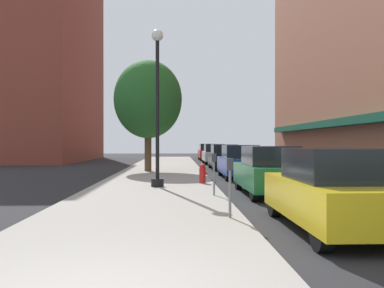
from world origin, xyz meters
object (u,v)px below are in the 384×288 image
(parking_meter_far, at_px, (214,169))
(car_green, at_px, (269,171))
(car_blue, at_px, (239,162))
(car_red, at_px, (208,152))
(fire_hydrant, at_px, (203,173))
(parking_meter_near, at_px, (230,180))
(car_black, at_px, (224,157))
(lamppost, at_px, (157,105))
(car_yellow, at_px, (332,191))
(car_silver, at_px, (214,154))
(tree_near, at_px, (148,99))

(parking_meter_far, bearing_deg, car_green, 25.86)
(car_blue, distance_m, car_red, 20.97)
(fire_hydrant, distance_m, parking_meter_far, 3.86)
(parking_meter_near, height_order, parking_meter_far, same)
(parking_meter_near, height_order, car_black, car_black)
(lamppost, height_order, car_red, lamppost)
(parking_meter_far, xyz_separation_m, car_yellow, (1.95, -4.76, -0.14))
(parking_meter_far, bearing_deg, parking_meter_near, -90.00)
(lamppost, distance_m, parking_meter_far, 3.91)
(fire_hydrant, xyz_separation_m, car_yellow, (2.07, -8.60, 0.29))
(car_green, distance_m, car_black, 13.32)
(car_yellow, height_order, car_silver, same)
(lamppost, xyz_separation_m, tree_near, (-0.95, 8.52, 1.08))
(car_black, height_order, car_red, same)
(car_green, xyz_separation_m, car_red, (0.00, 27.50, 0.00))
(tree_near, height_order, car_black, tree_near)
(parking_meter_near, relative_size, car_yellow, 0.30)
(parking_meter_far, bearing_deg, car_red, 86.08)
(parking_meter_far, xyz_separation_m, car_blue, (1.95, 7.47, -0.14))
(fire_hydrant, height_order, car_yellow, car_yellow)
(car_yellow, height_order, car_green, same)
(car_blue, bearing_deg, lamppost, -126.72)
(fire_hydrant, relative_size, parking_meter_far, 0.60)
(car_red, bearing_deg, parking_meter_far, -95.65)
(car_green, relative_size, car_black, 1.00)
(car_blue, bearing_deg, parking_meter_near, -98.30)
(parking_meter_near, bearing_deg, car_silver, 85.59)
(car_black, bearing_deg, car_silver, 90.18)
(tree_near, xyz_separation_m, car_black, (4.80, 3.18, -3.47))
(parking_meter_far, distance_m, car_red, 28.51)
(tree_near, distance_m, car_blue, 6.94)
(car_blue, bearing_deg, car_red, 91.46)
(car_red, bearing_deg, fire_hydrant, -96.54)
(car_yellow, relative_size, car_green, 1.00)
(fire_hydrant, relative_size, car_blue, 0.18)
(parking_meter_far, distance_m, car_silver, 21.50)
(car_yellow, relative_size, car_silver, 1.00)
(car_yellow, bearing_deg, lamppost, 116.69)
(parking_meter_near, xyz_separation_m, parking_meter_far, (0.00, 3.87, 0.00))
(car_blue, relative_size, car_silver, 1.00)
(car_yellow, height_order, car_black, same)
(fire_hydrant, relative_size, car_green, 0.18)
(fire_hydrant, relative_size, car_black, 0.18)
(lamppost, xyz_separation_m, car_green, (3.85, -1.63, -2.39))
(parking_meter_near, bearing_deg, car_black, 83.86)
(car_silver, bearing_deg, car_black, -90.09)
(parking_meter_near, distance_m, parking_meter_far, 3.87)
(fire_hydrant, relative_size, tree_near, 0.12)
(lamppost, xyz_separation_m, car_red, (3.85, 25.87, -2.39))
(car_silver, bearing_deg, parking_meter_near, -94.50)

